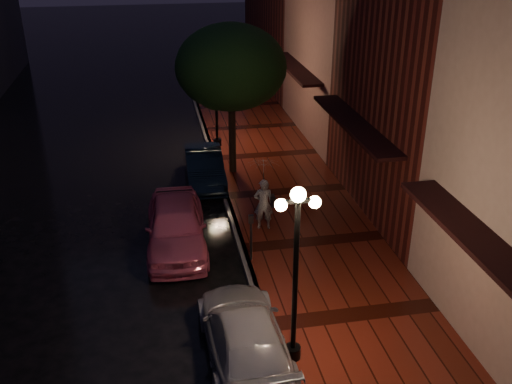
{
  "coord_description": "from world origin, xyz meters",
  "views": [
    {
      "loc": [
        -2.35,
        -14.88,
        9.2
      ],
      "look_at": [
        0.67,
        1.28,
        1.4
      ],
      "focal_mm": 40.0,
      "sensor_mm": 36.0,
      "label": 1
    }
  ],
  "objects_px": {
    "streetlamp_near": "(296,267)",
    "parking_meter": "(251,233)",
    "street_tree": "(231,70)",
    "navy_car": "(204,167)",
    "woman_with_umbrella": "(264,183)",
    "pink_car": "(176,226)",
    "streetlamp_far": "(216,92)",
    "silver_car": "(245,335)"
  },
  "relations": [
    {
      "from": "streetlamp_near",
      "to": "parking_meter",
      "type": "relative_size",
      "value": 2.9
    },
    {
      "from": "street_tree",
      "to": "streetlamp_near",
      "type": "bearing_deg",
      "value": -91.35
    },
    {
      "from": "navy_car",
      "to": "woman_with_umbrella",
      "type": "relative_size",
      "value": 1.65
    },
    {
      "from": "street_tree",
      "to": "parking_meter",
      "type": "xyz_separation_m",
      "value": [
        -0.46,
        -6.7,
        -3.19
      ]
    },
    {
      "from": "pink_car",
      "to": "navy_car",
      "type": "relative_size",
      "value": 1.12
    },
    {
      "from": "woman_with_umbrella",
      "to": "parking_meter",
      "type": "distance_m",
      "value": 2.12
    },
    {
      "from": "navy_car",
      "to": "woman_with_umbrella",
      "type": "bearing_deg",
      "value": -70.01
    },
    {
      "from": "navy_car",
      "to": "streetlamp_far",
      "type": "bearing_deg",
      "value": 75.85
    },
    {
      "from": "streetlamp_far",
      "to": "streetlamp_near",
      "type": "bearing_deg",
      "value": -90.0
    },
    {
      "from": "woman_with_umbrella",
      "to": "parking_meter",
      "type": "xyz_separation_m",
      "value": [
        -0.74,
        -1.86,
        -0.69
      ]
    },
    {
      "from": "pink_car",
      "to": "street_tree",
      "type": "bearing_deg",
      "value": 66.19
    },
    {
      "from": "pink_car",
      "to": "woman_with_umbrella",
      "type": "relative_size",
      "value": 1.86
    },
    {
      "from": "street_tree",
      "to": "pink_car",
      "type": "xyz_separation_m",
      "value": [
        -2.56,
        -5.31,
        -3.48
      ]
    },
    {
      "from": "street_tree",
      "to": "woman_with_umbrella",
      "type": "relative_size",
      "value": 2.4
    },
    {
      "from": "streetlamp_near",
      "to": "navy_car",
      "type": "distance_m",
      "value": 10.65
    },
    {
      "from": "streetlamp_near",
      "to": "navy_car",
      "type": "xyz_separation_m",
      "value": [
        -0.95,
        10.43,
        -1.94
      ]
    },
    {
      "from": "silver_car",
      "to": "street_tree",
      "type": "bearing_deg",
      "value": -98.71
    },
    {
      "from": "street_tree",
      "to": "woman_with_umbrella",
      "type": "xyz_separation_m",
      "value": [
        0.28,
        -4.83,
        -2.5
      ]
    },
    {
      "from": "parking_meter",
      "to": "woman_with_umbrella",
      "type": "bearing_deg",
      "value": 68.68
    },
    {
      "from": "street_tree",
      "to": "woman_with_umbrella",
      "type": "bearing_deg",
      "value": -86.67
    },
    {
      "from": "pink_car",
      "to": "parking_meter",
      "type": "height_order",
      "value": "parking_meter"
    },
    {
      "from": "pink_car",
      "to": "silver_car",
      "type": "relative_size",
      "value": 1.01
    },
    {
      "from": "streetlamp_near",
      "to": "streetlamp_far",
      "type": "relative_size",
      "value": 1.0
    },
    {
      "from": "pink_car",
      "to": "navy_car",
      "type": "bearing_deg",
      "value": 76.05
    },
    {
      "from": "silver_car",
      "to": "parking_meter",
      "type": "bearing_deg",
      "value": -103.93
    },
    {
      "from": "pink_car",
      "to": "parking_meter",
      "type": "bearing_deg",
      "value": -31.55
    },
    {
      "from": "streetlamp_far",
      "to": "silver_car",
      "type": "distance_m",
      "value": 13.82
    },
    {
      "from": "streetlamp_near",
      "to": "woman_with_umbrella",
      "type": "bearing_deg",
      "value": 84.99
    },
    {
      "from": "streetlamp_far",
      "to": "woman_with_umbrella",
      "type": "bearing_deg",
      "value": -86.06
    },
    {
      "from": "streetlamp_far",
      "to": "pink_car",
      "type": "bearing_deg",
      "value": -105.46
    },
    {
      "from": "street_tree",
      "to": "navy_car",
      "type": "bearing_deg",
      "value": -155.04
    },
    {
      "from": "streetlamp_near",
      "to": "street_tree",
      "type": "bearing_deg",
      "value": 88.65
    },
    {
      "from": "silver_car",
      "to": "pink_car",
      "type": "bearing_deg",
      "value": -78.53
    },
    {
      "from": "streetlamp_near",
      "to": "woman_with_umbrella",
      "type": "distance_m",
      "value": 6.24
    },
    {
      "from": "streetlamp_far",
      "to": "silver_car",
      "type": "height_order",
      "value": "streetlamp_far"
    },
    {
      "from": "streetlamp_near",
      "to": "street_tree",
      "type": "distance_m",
      "value": 11.12
    },
    {
      "from": "silver_car",
      "to": "parking_meter",
      "type": "distance_m",
      "value": 4.05
    },
    {
      "from": "street_tree",
      "to": "pink_car",
      "type": "distance_m",
      "value": 6.84
    },
    {
      "from": "pink_car",
      "to": "streetlamp_far",
      "type": "bearing_deg",
      "value": 76.47
    },
    {
      "from": "streetlamp_near",
      "to": "woman_with_umbrella",
      "type": "relative_size",
      "value": 1.79
    },
    {
      "from": "navy_car",
      "to": "silver_car",
      "type": "distance_m",
      "value": 10.07
    },
    {
      "from": "pink_car",
      "to": "parking_meter",
      "type": "relative_size",
      "value": 3.01
    }
  ]
}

